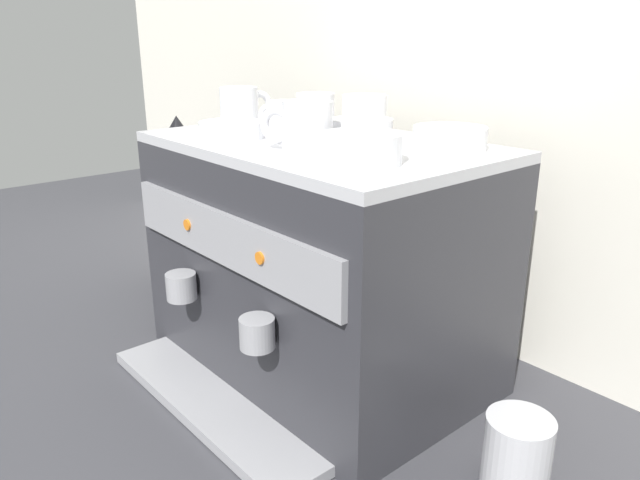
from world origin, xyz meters
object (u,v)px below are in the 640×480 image
at_px(ceramic_bowl_0, 231,130).
at_px(ceramic_bowl_2, 361,149).
at_px(ceramic_cup_0, 241,107).
at_px(milk_pitcher, 517,454).
at_px(ceramic_cup_1, 305,127).
at_px(coffee_grinder, 183,206).
at_px(ceramic_cup_3, 316,110).
at_px(ceramic_bowl_3, 450,139).
at_px(ceramic_bowl_1, 361,133).
at_px(ceramic_cup_4, 287,119).
at_px(espresso_machine, 318,260).
at_px(ceramic_cup_2, 365,115).

bearing_deg(ceramic_bowl_0, ceramic_bowl_2, 3.97).
distance_m(ceramic_cup_0, ceramic_bowl_2, 0.44).
bearing_deg(milk_pitcher, ceramic_cup_1, -169.42).
relative_size(ceramic_cup_1, ceramic_bowl_2, 0.98).
height_order(ceramic_cup_1, coffee_grinder, ceramic_cup_1).
xyz_separation_m(ceramic_cup_3, ceramic_bowl_3, (0.34, 0.00, -0.02)).
bearing_deg(ceramic_bowl_1, ceramic_bowl_3, 31.52).
height_order(ceramic_cup_4, ceramic_bowl_3, ceramic_cup_4).
distance_m(ceramic_cup_0, ceramic_bowl_1, 0.32).
bearing_deg(ceramic_bowl_3, coffee_grinder, -173.01).
xyz_separation_m(ceramic_cup_1, coffee_grinder, (-0.62, 0.10, -0.28)).
relative_size(ceramic_bowl_1, coffee_grinder, 0.24).
distance_m(espresso_machine, ceramic_bowl_1, 0.26).
height_order(ceramic_bowl_1, ceramic_bowl_3, ceramic_bowl_1).
bearing_deg(espresso_machine, ceramic_cup_1, -52.12).
bearing_deg(ceramic_cup_4, ceramic_cup_3, 113.27).
height_order(ceramic_cup_0, coffee_grinder, ceramic_cup_0).
height_order(espresso_machine, ceramic_cup_4, ceramic_cup_4).
xyz_separation_m(ceramic_cup_0, milk_pitcher, (0.70, -0.01, -0.43)).
bearing_deg(ceramic_bowl_3, milk_pitcher, -25.74).
bearing_deg(ceramic_bowl_0, ceramic_cup_4, 64.36).
relative_size(espresso_machine, ceramic_bowl_3, 5.24).
distance_m(espresso_machine, ceramic_cup_0, 0.36).
relative_size(ceramic_cup_0, coffee_grinder, 0.27).
bearing_deg(espresso_machine, ceramic_cup_3, 140.76).
distance_m(ceramic_cup_2, ceramic_bowl_1, 0.12).
relative_size(ceramic_cup_1, ceramic_cup_4, 1.08).
height_order(espresso_machine, ceramic_bowl_0, ceramic_bowl_0).
xyz_separation_m(ceramic_cup_1, ceramic_cup_3, (-0.20, 0.19, -0.01)).
bearing_deg(coffee_grinder, milk_pitcher, -1.52).
height_order(ceramic_cup_3, ceramic_cup_4, ceramic_cup_3).
height_order(ceramic_cup_1, ceramic_bowl_2, ceramic_cup_1).
xyz_separation_m(ceramic_bowl_2, milk_pitcher, (0.27, 0.07, -0.42)).
relative_size(espresso_machine, milk_pitcher, 5.33).
height_order(espresso_machine, ceramic_bowl_1, ceramic_bowl_1).
height_order(ceramic_cup_2, ceramic_cup_4, ceramic_cup_2).
relative_size(ceramic_cup_0, ceramic_bowl_0, 1.01).
bearing_deg(milk_pitcher, coffee_grinder, 178.48).
xyz_separation_m(ceramic_cup_3, milk_pitcher, (0.59, -0.12, -0.43)).
height_order(ceramic_cup_3, ceramic_bowl_1, ceramic_cup_3).
distance_m(ceramic_cup_0, milk_pitcher, 0.82).
xyz_separation_m(ceramic_bowl_1, coffee_grinder, (-0.64, -0.02, -0.26)).
bearing_deg(milk_pitcher, ceramic_bowl_1, 173.63).
distance_m(ceramic_bowl_2, ceramic_bowl_3, 0.19).
xyz_separation_m(ceramic_cup_2, ceramic_bowl_3, (0.21, -0.01, -0.02)).
bearing_deg(ceramic_bowl_2, ceramic_cup_1, -176.84).
bearing_deg(ceramic_bowl_0, ceramic_bowl_3, 32.05).
bearing_deg(ceramic_bowl_0, ceramic_cup_2, 60.15).
height_order(ceramic_cup_3, coffee_grinder, ceramic_cup_3).
relative_size(ceramic_cup_0, ceramic_cup_3, 1.05).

